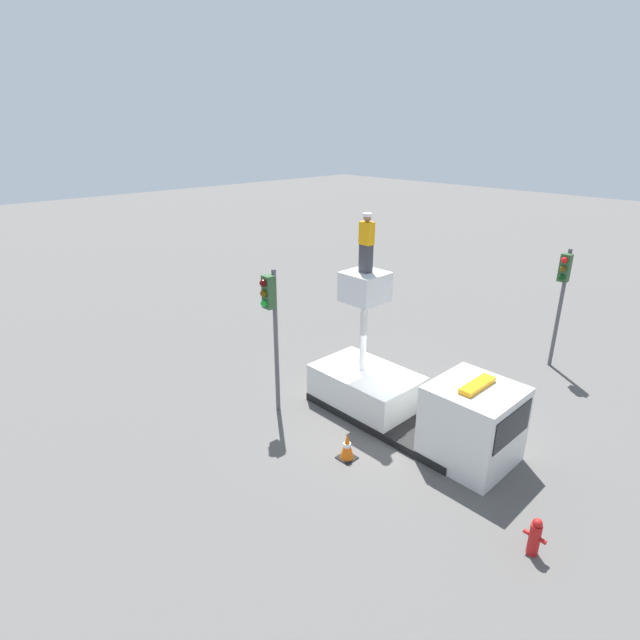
{
  "coord_description": "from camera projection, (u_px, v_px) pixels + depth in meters",
  "views": [
    {
      "loc": [
        8.23,
        -10.86,
        8.6
      ],
      "look_at": [
        -2.08,
        -1.09,
        3.05
      ],
      "focal_mm": 28.0,
      "sensor_mm": 36.0,
      "label": 1
    }
  ],
  "objects": [
    {
      "name": "worker",
      "position": [
        366.0,
        243.0,
        14.54
      ],
      "size": [
        0.4,
        0.26,
        1.75
      ],
      "color": "#38383D",
      "rests_on": "bucket_truck"
    },
    {
      "name": "bucket_truck",
      "position": [
        411.0,
        400.0,
        14.82
      ],
      "size": [
        6.56,
        2.21,
        4.52
      ],
      "color": "black",
      "rests_on": "ground"
    },
    {
      "name": "traffic_cone_curbside",
      "position": [
        347.0,
        447.0,
        13.68
      ],
      "size": [
        0.47,
        0.47,
        0.79
      ],
      "color": "black",
      "rests_on": "ground"
    },
    {
      "name": "traffic_light_across",
      "position": [
        562.0,
        286.0,
        17.95
      ],
      "size": [
        0.34,
        0.57,
        4.55
      ],
      "color": "#515156",
      "rests_on": "ground"
    },
    {
      "name": "ground_plane",
      "position": [
        391.0,
        419.0,
        15.65
      ],
      "size": [
        120.0,
        120.0,
        0.0
      ],
      "primitive_type": "plane",
      "color": "#565451"
    },
    {
      "name": "traffic_light_pole",
      "position": [
        271.0,
        314.0,
        14.92
      ],
      "size": [
        0.34,
        0.57,
        4.7
      ],
      "color": "#515156",
      "rests_on": "ground"
    },
    {
      "name": "fire_hydrant",
      "position": [
        535.0,
        537.0,
        10.59
      ],
      "size": [
        0.48,
        0.24,
        0.93
      ],
      "color": "red",
      "rests_on": "ground"
    },
    {
      "name": "traffic_cone_rear",
      "position": [
        316.0,
        368.0,
        18.35
      ],
      "size": [
        0.42,
        0.42,
        0.6
      ],
      "color": "black",
      "rests_on": "ground"
    }
  ]
}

